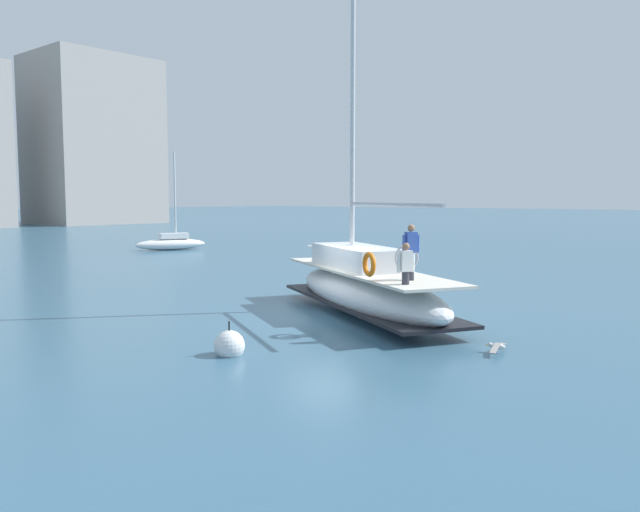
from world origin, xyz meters
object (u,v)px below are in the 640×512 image
object	(u,v)px
moored_cutter_left	(171,243)
main_sailboat	(366,287)
seagull	(497,346)
mooring_buoy	(229,346)

from	to	relation	value
moored_cutter_left	main_sailboat	bearing A→B (deg)	-113.78
moored_cutter_left	seagull	xyz separation A→B (m)	(-13.59, -31.65, -0.38)
moored_cutter_left	mooring_buoy	bearing A→B (deg)	-123.87
seagull	mooring_buoy	world-z (taller)	mooring_buoy
main_sailboat	seagull	distance (m)	5.98
moored_cutter_left	mooring_buoy	world-z (taller)	moored_cutter_left
main_sailboat	moored_cutter_left	world-z (taller)	main_sailboat
seagull	mooring_buoy	size ratio (longest dim) A/B	1.21
main_sailboat	mooring_buoy	distance (m)	6.57
moored_cutter_left	seagull	distance (m)	34.44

